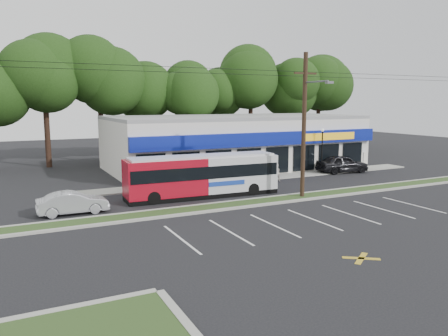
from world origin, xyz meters
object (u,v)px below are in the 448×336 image
metrobus (203,175)px  car_silver (73,203)px  lamp_post (322,145)px  sign_post (364,155)px  car_dark (342,164)px  utility_pole (303,121)px  pedestrian_b (276,173)px  pedestrian_a (254,175)px

metrobus → car_silver: metrobus is taller
lamp_post → sign_post: lamp_post is taller
sign_post → car_dark: (-2.92, -0.26, -0.70)m
utility_pole → pedestrian_b: size_ratio=33.47×
utility_pole → metrobus: bearing=148.9°
car_silver → pedestrian_a: size_ratio=2.11×
car_silver → pedestrian_a: bearing=-79.7°
sign_post → utility_pole: bearing=-149.9°
car_silver → utility_pole: bearing=-99.6°
car_dark → metrobus: bearing=111.3°
car_dark → car_silver: car_dark is taller
car_dark → pedestrian_a: 11.32m
pedestrian_b → lamp_post: bearing=-153.9°
lamp_post → metrobus: size_ratio=0.38×
pedestrian_b → car_dark: bearing=-160.9°
car_silver → pedestrian_b: pedestrian_b is taller
utility_pole → lamp_post: (8.17, 7.87, -2.74)m
utility_pole → car_dark: (10.25, 7.39, -4.56)m
car_dark → pedestrian_b: 8.26m
lamp_post → pedestrian_b: size_ratio=2.84×
lamp_post → car_silver: 23.76m
metrobus → car_dark: metrobus is taller
car_silver → sign_post: bearing=-79.5°
utility_pole → car_dark: 13.44m
lamp_post → car_silver: lamp_post is taller
utility_pole → pedestrian_a: size_ratio=25.45×
metrobus → car_dark: bearing=15.9°
utility_pole → lamp_post: utility_pole is taller
sign_post → metrobus: 19.52m
lamp_post → car_dark: size_ratio=0.85×
sign_post → car_dark: 3.01m
sign_post → lamp_post: bearing=177.4°
utility_pole → car_silver: 15.85m
car_silver → pedestrian_b: 17.37m
lamp_post → pedestrian_b: 6.60m
car_silver → pedestrian_b: bearing=-77.5°
lamp_post → pedestrian_a: lamp_post is taller
lamp_post → metrobus: lamp_post is taller
utility_pole → lamp_post: bearing=43.9°
car_dark → pedestrian_a: pedestrian_a is taller
metrobus → pedestrian_a: size_ratio=5.66×
sign_post → metrobus: size_ratio=0.20×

